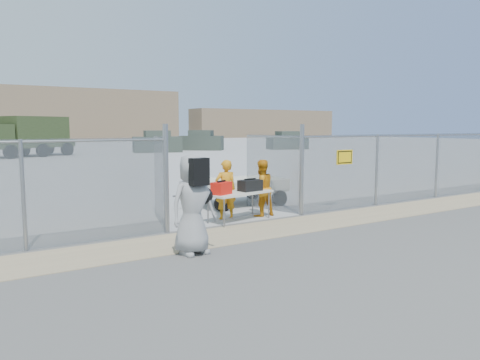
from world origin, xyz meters
TOP-DOWN VIEW (x-y plane):
  - ground at (0.00, 0.00)m, footprint 160.00×160.00m
  - tarmac_inside at (0.00, 42.00)m, footprint 160.00×80.00m
  - dirt_strip at (0.00, 1.00)m, footprint 44.00×1.60m
  - distant_hills at (5.00, 78.00)m, footprint 140.00×6.00m
  - chain_link_fence at (0.00, 2.00)m, footprint 40.00×0.20m
  - folding_table at (0.10, 2.19)m, footprint 1.93×1.11m
  - orange_bag at (-0.50, 2.07)m, footprint 0.58×0.49m
  - black_duffel at (0.44, 2.19)m, footprint 0.63×0.42m
  - security_worker_left at (-0.07, 2.60)m, footprint 0.64×0.49m
  - security_worker_right at (0.97, 2.45)m, footprint 0.76×0.60m
  - visitor at (-2.30, 0.06)m, footprint 1.00×0.71m
  - utility_trailer at (1.44, 4.32)m, footprint 3.69×2.03m
  - military_truck at (-0.29, 32.99)m, footprint 7.17×5.10m
  - parked_vehicle_near at (10.67, 33.16)m, footprint 4.74×3.01m
  - parked_vehicle_mid at (15.97, 34.45)m, footprint 4.64×4.31m
  - parked_vehicle_far at (24.53, 31.19)m, footprint 4.42×2.71m

SIDE VIEW (x-z plane):
  - ground at x=0.00m, z-range 0.00..0.00m
  - tarmac_inside at x=0.00m, z-range 0.00..0.01m
  - dirt_strip at x=0.00m, z-range 0.00..0.01m
  - folding_table at x=0.10m, z-range 0.00..0.77m
  - utility_trailer at x=1.44m, z-range 0.00..0.88m
  - security_worker_right at x=0.97m, z-range 0.00..1.55m
  - security_worker_left at x=-0.07m, z-range 0.00..1.58m
  - black_duffel at x=0.44m, z-range 0.77..1.06m
  - orange_bag at x=-0.50m, z-range 0.77..1.07m
  - parked_vehicle_far at x=24.53m, z-range 0.00..1.86m
  - visitor at x=-2.30m, z-range 0.00..1.93m
  - parked_vehicle_mid at x=15.97m, z-range 0.00..1.98m
  - parked_vehicle_near at x=10.67m, z-range 0.00..1.98m
  - chain_link_fence at x=0.00m, z-range 0.00..2.20m
  - military_truck at x=-0.29m, z-range 0.00..3.22m
  - distant_hills at x=5.00m, z-range 0.00..9.00m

